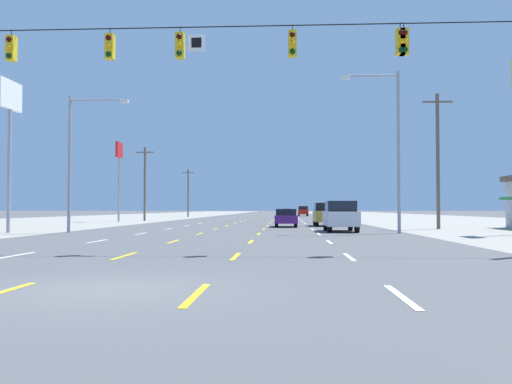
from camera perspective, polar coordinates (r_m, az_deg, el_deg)
ground_plane at (r=75.93m, az=0.59°, el=-2.87°), size 572.00×572.00×0.00m
lot_apron_left at (r=80.88m, az=-17.24°, el=-2.72°), size 28.00×440.00×0.01m
lot_apron_right at (r=78.84m, az=18.88°, el=-2.73°), size 28.00×440.00×0.01m
lane_markings at (r=114.41m, az=1.42°, el=-2.49°), size 10.64×227.60×0.01m
signal_span_wire at (r=19.90m, az=-5.31°, el=10.01°), size 26.64×0.53×9.11m
suv_far_right_nearest at (r=35.83m, az=8.84°, el=-2.47°), size 1.98×4.90×1.98m
sedan_inner_right_near at (r=44.27m, az=3.17°, el=-2.70°), size 1.80×4.50×1.46m
suv_far_right_mid at (r=46.96m, az=7.30°, el=-2.30°), size 1.98×4.90×1.98m
sedan_inner_right_midfar at (r=99.06m, az=3.24°, el=-2.17°), size 1.80×4.50×1.46m
suv_far_right_far at (r=108.93m, az=4.96°, el=-1.98°), size 1.98×4.90×1.98m
pole_sign_left_row_0 at (r=37.35m, az=-24.40°, el=7.51°), size 0.24×2.65×9.45m
pole_sign_left_row_1 at (r=63.82m, az=-14.15°, el=3.11°), size 0.24×2.03×9.04m
streetlight_left_row_0 at (r=35.77m, az=-18.36°, el=3.92°), size 3.80×0.26×8.52m
streetlight_right_row_0 at (r=34.02m, az=14.19°, el=5.27°), size 3.51×0.26×9.84m
utility_pole_right_row_0 at (r=41.93m, az=18.52°, el=3.35°), size 2.20×0.26×9.92m
utility_pole_left_row_1 at (r=67.19m, az=-11.58°, el=0.99°), size 2.20×0.26×8.93m
utility_pole_left_row_2 at (r=97.15m, az=-7.13°, el=-0.01°), size 2.20×0.26×8.46m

